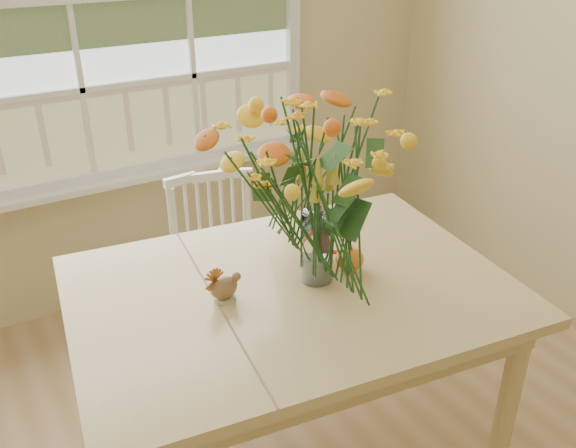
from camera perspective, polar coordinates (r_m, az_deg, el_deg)
wall_back at (r=3.00m, az=-19.48°, el=15.60°), size 4.00×0.02×2.70m
window at (r=2.94m, az=-19.86°, el=18.95°), size 2.42×0.12×1.74m
dining_table at (r=2.09m, az=0.29°, el=-7.87°), size 1.55×1.20×0.77m
windsor_chair at (r=2.78m, az=-6.65°, el=-3.19°), size 0.46×0.44×0.84m
flower_vase at (r=1.90m, az=2.88°, el=4.32°), size 0.52×0.52×0.61m
pumpkin at (r=2.11m, az=5.78°, el=-3.37°), size 0.10×0.10×0.08m
turkey_figurine at (r=1.95m, az=-6.00°, el=-5.96°), size 0.10×0.08×0.11m
dark_gourd at (r=2.16m, az=2.13°, el=-2.60°), size 0.13×0.09×0.07m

